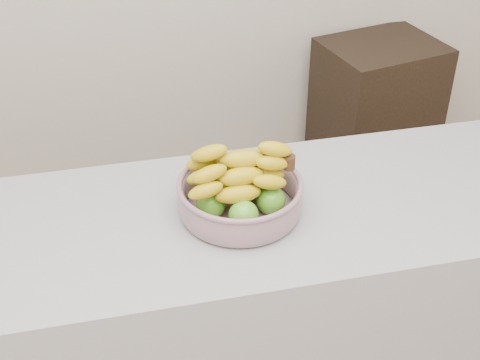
{
  "coord_description": "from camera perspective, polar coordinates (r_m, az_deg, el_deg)",
  "views": [
    {
      "loc": [
        -0.17,
        -0.61,
        1.94
      ],
      "look_at": [
        0.13,
        0.73,
        1.0
      ],
      "focal_mm": 50.0,
      "sensor_mm": 36.0,
      "label": 1
    }
  ],
  "objects": [
    {
      "name": "counter",
      "position": [
        2.01,
        -3.79,
        -13.49
      ],
      "size": [
        2.0,
        0.6,
        0.9
      ],
      "primitive_type": "cube",
      "color": "#9A9AA2",
      "rests_on": "ground"
    },
    {
      "name": "cabinet",
      "position": [
        3.05,
        11.23,
        3.96
      ],
      "size": [
        0.54,
        0.47,
        0.85
      ],
      "primitive_type": "cube",
      "rotation": [
        0.0,
        0.0,
        0.21
      ],
      "color": "black",
      "rests_on": "ground"
    },
    {
      "name": "fruit_bowl",
      "position": [
        1.69,
        -0.01,
        -1.14
      ],
      "size": [
        0.32,
        0.32,
        0.19
      ],
      "rotation": [
        0.0,
        0.0,
        -0.12
      ],
      "color": "#8C96A8",
      "rests_on": "counter"
    },
    {
      "name": "room_shell",
      "position": [
        0.67,
        2.95,
        14.45
      ],
      "size": [
        4.05,
        4.05,
        2.73
      ],
      "color": "beige",
      "rests_on": "ground"
    }
  ]
}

